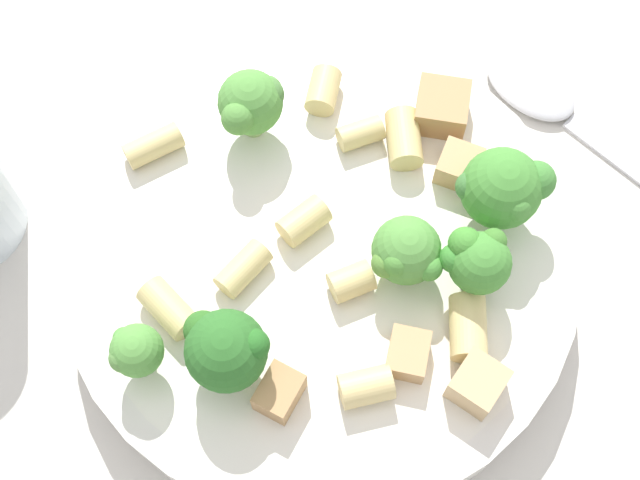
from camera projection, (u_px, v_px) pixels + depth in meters
The scene contains 24 objects.
ground_plane at pixel (320, 273), 0.47m from camera, with size 2.00×2.00×0.00m, color beige.
pasta_bowl at pixel (320, 259), 0.45m from camera, with size 0.26×0.26×0.03m.
broccoli_floret_0 at pixel (253, 103), 0.44m from camera, with size 0.03×0.03×0.04m.
broccoli_floret_1 at pixel (136, 354), 0.40m from camera, with size 0.03×0.03×0.03m.
broccoli_floret_2 at pixel (406, 253), 0.41m from camera, with size 0.04×0.04×0.04m.
broccoli_floret_3 at pixel (225, 349), 0.39m from camera, with size 0.04×0.04×0.05m.
broccoli_floret_4 at pixel (503, 189), 0.42m from camera, with size 0.04×0.04×0.05m.
broccoli_floret_5 at pixel (477, 260), 0.41m from camera, with size 0.03×0.03×0.04m.
rigatoni_0 at pixel (303, 222), 0.44m from camera, with size 0.02×0.02×0.02m, color #E0C67F.
rigatoni_1 at pixel (168, 308), 0.42m from camera, with size 0.02×0.02×0.03m, color #E0C67F.
rigatoni_2 at pixel (153, 146), 0.45m from camera, with size 0.01×0.01×0.03m, color #E0C67F.
rigatoni_3 at pixel (404, 139), 0.45m from camera, with size 0.02×0.02×0.03m, color #E0C67F.
rigatoni_4 at pixel (366, 387), 0.40m from camera, with size 0.02×0.02×0.02m, color #E0C67F.
rigatoni_5 at pixel (243, 269), 0.43m from camera, with size 0.01×0.01×0.03m, color #E0C67F.
rigatoni_6 at pixel (360, 133), 0.46m from camera, with size 0.01×0.01×0.02m, color #E0C67F.
rigatoni_7 at pixel (355, 279), 0.42m from camera, with size 0.02×0.02×0.02m, color #E0C67F.
rigatoni_8 at pixel (323, 91), 0.47m from camera, with size 0.02×0.02×0.02m, color #E0C67F.
rigatoni_9 at pixel (468, 328), 0.41m from camera, with size 0.02×0.02×0.03m, color #E0C67F.
chicken_chunk_0 at pixel (459, 166), 0.45m from camera, with size 0.02×0.02×0.02m, color tan.
chicken_chunk_1 at pixel (442, 107), 0.46m from camera, with size 0.03×0.03×0.02m, color tan.
chicken_chunk_2 at pixel (414, 350), 0.41m from camera, with size 0.02×0.02×0.01m, color tan.
chicken_chunk_3 at pixel (279, 393), 0.40m from camera, with size 0.02×0.02×0.02m, color tan.
chicken_chunk_4 at pixel (478, 384), 0.40m from camera, with size 0.02×0.02×0.02m, color tan.
spoon at pixel (563, 111), 0.50m from camera, with size 0.18×0.05×0.01m.
Camera 1 is at (-0.14, 0.10, 0.44)m, focal length 50.00 mm.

